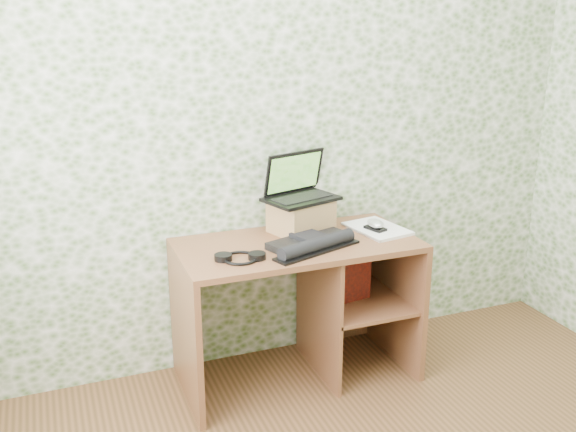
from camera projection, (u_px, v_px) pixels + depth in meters
name	position (u px, v px, depth m)	size (l,w,h in m)	color
wall_back	(275.00, 123.00, 3.31)	(3.50, 3.50, 0.00)	white
desk	(309.00, 287.00, 3.33)	(1.20, 0.60, 0.75)	brown
riser	(301.00, 216.00, 3.33)	(0.28, 0.24, 0.17)	olive
laptop	(298.00, 188.00, 3.32)	(0.42, 0.35, 0.24)	black
keyboard	(312.00, 243.00, 3.13)	(0.49, 0.39, 0.07)	black
headphones	(240.00, 257.00, 2.97)	(0.23, 0.21, 0.03)	black
notepad	(377.00, 229.00, 3.38)	(0.23, 0.33, 0.02)	white
mouse	(375.00, 226.00, 3.34)	(0.07, 0.12, 0.04)	silver
pen	(377.00, 224.00, 3.42)	(0.01, 0.01, 0.14)	black
red_box	(345.00, 271.00, 3.35)	(0.28, 0.09, 0.33)	maroon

